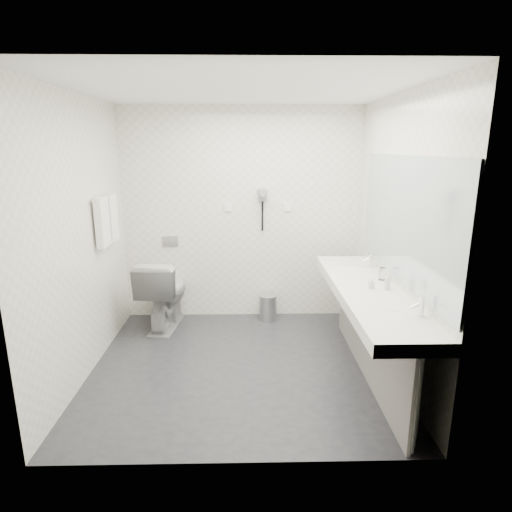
{
  "coord_description": "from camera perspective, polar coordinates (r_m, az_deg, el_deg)",
  "views": [
    {
      "loc": [
        0.07,
        -3.69,
        2.03
      ],
      "look_at": [
        0.15,
        0.15,
        1.05
      ],
      "focal_mm": 29.74,
      "sensor_mm": 36.0,
      "label": 1
    }
  ],
  "objects": [
    {
      "name": "floor",
      "position": [
        4.21,
        -2.06,
        -14.5
      ],
      "size": [
        2.8,
        2.8,
        0.0
      ],
      "primitive_type": "plane",
      "color": "#28282E",
      "rests_on": "ground"
    },
    {
      "name": "ceiling",
      "position": [
        3.72,
        -2.43,
        21.55
      ],
      "size": [
        2.8,
        2.8,
        0.0
      ],
      "primitive_type": "plane",
      "rotation": [
        3.14,
        0.0,
        0.0
      ],
      "color": "white",
      "rests_on": "wall_back"
    },
    {
      "name": "wall_back",
      "position": [
        5.05,
        -1.99,
        5.43
      ],
      "size": [
        2.8,
        0.0,
        2.8
      ],
      "primitive_type": "plane",
      "rotation": [
        1.57,
        0.0,
        0.0
      ],
      "color": "white",
      "rests_on": "floor"
    },
    {
      "name": "wall_front",
      "position": [
        2.52,
        -2.7,
        -3.8
      ],
      "size": [
        2.8,
        0.0,
        2.8
      ],
      "primitive_type": "plane",
      "rotation": [
        -1.57,
        0.0,
        0.0
      ],
      "color": "white",
      "rests_on": "floor"
    },
    {
      "name": "wall_left",
      "position": [
        4.05,
        -22.47,
        2.1
      ],
      "size": [
        0.0,
        2.6,
        2.6
      ],
      "primitive_type": "plane",
      "rotation": [
        1.57,
        0.0,
        1.57
      ],
      "color": "white",
      "rests_on": "floor"
    },
    {
      "name": "wall_right",
      "position": [
        4.0,
        18.26,
        2.34
      ],
      "size": [
        0.0,
        2.6,
        2.6
      ],
      "primitive_type": "plane",
      "rotation": [
        1.57,
        0.0,
        -1.57
      ],
      "color": "white",
      "rests_on": "floor"
    },
    {
      "name": "vanity_counter",
      "position": [
        3.85,
        14.83,
        -4.82
      ],
      "size": [
        0.55,
        2.2,
        0.1
      ],
      "primitive_type": "cube",
      "color": "white",
      "rests_on": "floor"
    },
    {
      "name": "vanity_panel",
      "position": [
        4.01,
        14.79,
        -10.56
      ],
      "size": [
        0.03,
        2.15,
        0.75
      ],
      "primitive_type": "cube",
      "color": "gray",
      "rests_on": "floor"
    },
    {
      "name": "vanity_post_near",
      "position": [
        3.16,
        20.68,
        -18.31
      ],
      "size": [
        0.06,
        0.06,
        0.75
      ],
      "primitive_type": "cylinder",
      "color": "silver",
      "rests_on": "floor"
    },
    {
      "name": "vanity_post_far",
      "position": [
        4.95,
        11.88,
        -5.53
      ],
      "size": [
        0.06,
        0.06,
        0.75
      ],
      "primitive_type": "cylinder",
      "color": "silver",
      "rests_on": "floor"
    },
    {
      "name": "mirror",
      "position": [
        3.78,
        19.27,
        4.67
      ],
      "size": [
        0.02,
        2.2,
        1.05
      ],
      "primitive_type": "cube",
      "color": "#B2BCC6",
      "rests_on": "wall_right"
    },
    {
      "name": "basin_near",
      "position": [
        3.26,
        17.98,
        -7.96
      ],
      "size": [
        0.4,
        0.31,
        0.05
      ],
      "primitive_type": "ellipsoid",
      "color": "white",
      "rests_on": "vanity_counter"
    },
    {
      "name": "basin_far",
      "position": [
        4.44,
        12.6,
        -1.66
      ],
      "size": [
        0.4,
        0.31,
        0.05
      ],
      "primitive_type": "ellipsoid",
      "color": "white",
      "rests_on": "vanity_counter"
    },
    {
      "name": "faucet_near",
      "position": [
        3.3,
        21.32,
        -6.32
      ],
      "size": [
        0.04,
        0.04,
        0.15
      ],
      "primitive_type": "cylinder",
      "color": "silver",
      "rests_on": "vanity_counter"
    },
    {
      "name": "faucet_far",
      "position": [
        4.47,
        15.1,
        -0.52
      ],
      "size": [
        0.04,
        0.04,
        0.15
      ],
      "primitive_type": "cylinder",
      "color": "silver",
      "rests_on": "vanity_counter"
    },
    {
      "name": "soap_bottle_a",
      "position": [
        3.8,
        15.27,
        -3.56
      ],
      "size": [
        0.05,
        0.05,
        0.09
      ],
      "primitive_type": "imported",
      "rotation": [
        0.0,
        0.0,
        0.13
      ],
      "color": "silver",
      "rests_on": "vanity_counter"
    },
    {
      "name": "soap_bottle_c",
      "position": [
        3.8,
        17.23,
        -3.42
      ],
      "size": [
        0.06,
        0.06,
        0.13
      ],
      "primitive_type": "imported",
      "rotation": [
        0.0,
        0.0,
        0.35
      ],
      "color": "silver",
      "rests_on": "vanity_counter"
    },
    {
      "name": "glass_left",
      "position": [
        4.07,
        16.61,
        -2.3
      ],
      "size": [
        0.07,
        0.07,
        0.12
      ],
      "primitive_type": "cylinder",
      "rotation": [
        0.0,
        0.0,
        0.09
      ],
      "color": "silver",
      "rests_on": "vanity_counter"
    },
    {
      "name": "toilet",
      "position": [
        5.01,
        -12.28,
        -4.86
      ],
      "size": [
        0.56,
        0.86,
        0.82
      ],
      "primitive_type": "imported",
      "rotation": [
        0.0,
        0.0,
        3.02
      ],
      "color": "white",
      "rests_on": "floor"
    },
    {
      "name": "flush_plate",
      "position": [
        5.17,
        -11.43,
        1.99
      ],
      "size": [
        0.18,
        0.02,
        0.12
      ],
      "primitive_type": "cube",
      "color": "#B2B5BA",
      "rests_on": "wall_back"
    },
    {
      "name": "pedal_bin",
      "position": [
        5.17,
        1.61,
        -7.0
      ],
      "size": [
        0.22,
        0.22,
        0.3
      ],
      "primitive_type": "cylinder",
      "rotation": [
        0.0,
        0.0,
        -0.04
      ],
      "color": "#B2B5BA",
      "rests_on": "floor"
    },
    {
      "name": "bin_lid",
      "position": [
        5.12,
        1.62,
        -5.36
      ],
      "size": [
        0.21,
        0.21,
        0.02
      ],
      "primitive_type": "cylinder",
      "color": "#B2B5BA",
      "rests_on": "pedal_bin"
    },
    {
      "name": "towel_rail",
      "position": [
        4.5,
        -19.77,
        7.35
      ],
      "size": [
        0.02,
        0.62,
        0.02
      ],
      "primitive_type": "cylinder",
      "rotation": [
        1.57,
        0.0,
        0.0
      ],
      "color": "silver",
      "rests_on": "wall_left"
    },
    {
      "name": "towel_near",
      "position": [
        4.39,
        -19.96,
        4.28
      ],
      "size": [
        0.07,
        0.24,
        0.48
      ],
      "primitive_type": "cube",
      "color": "white",
      "rests_on": "towel_rail"
    },
    {
      "name": "towel_far",
      "position": [
        4.65,
        -18.89,
        4.9
      ],
      "size": [
        0.07,
        0.24,
        0.48
      ],
      "primitive_type": "cube",
      "color": "white",
      "rests_on": "towel_rail"
    },
    {
      "name": "dryer_cradle",
      "position": [
        4.99,
        0.88,
        8.23
      ],
      "size": [
        0.1,
        0.04,
        0.14
      ],
      "primitive_type": "cube",
      "color": "gray",
      "rests_on": "wall_back"
    },
    {
      "name": "dryer_barrel",
      "position": [
        4.92,
        0.91,
        8.49
      ],
      "size": [
        0.08,
        0.14,
        0.08
      ],
      "primitive_type": "cylinder",
      "rotation": [
        1.57,
        0.0,
        0.0
      ],
      "color": "gray",
      "rests_on": "dryer_cradle"
    },
    {
      "name": "dryer_cord",
      "position": [
        5.01,
        0.87,
        5.37
      ],
      "size": [
        0.02,
        0.02,
        0.35
      ],
      "primitive_type": "cylinder",
      "color": "black",
      "rests_on": "dryer_cradle"
    },
    {
      "name": "switch_plate_a",
      "position": [
        5.03,
        -3.72,
        6.52
      ],
      "size": [
        0.09,
        0.02,
        0.09
      ],
      "primitive_type": "cube",
      "color": "white",
      "rests_on": "wall_back"
    },
    {
      "name": "switch_plate_b",
      "position": [
        5.05,
        4.29,
        6.54
      ],
      "size": [
        0.09,
        0.02,
        0.09
      ],
      "primitive_type": "cube",
      "color": "white",
      "rests_on": "wall_back"
    }
  ]
}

